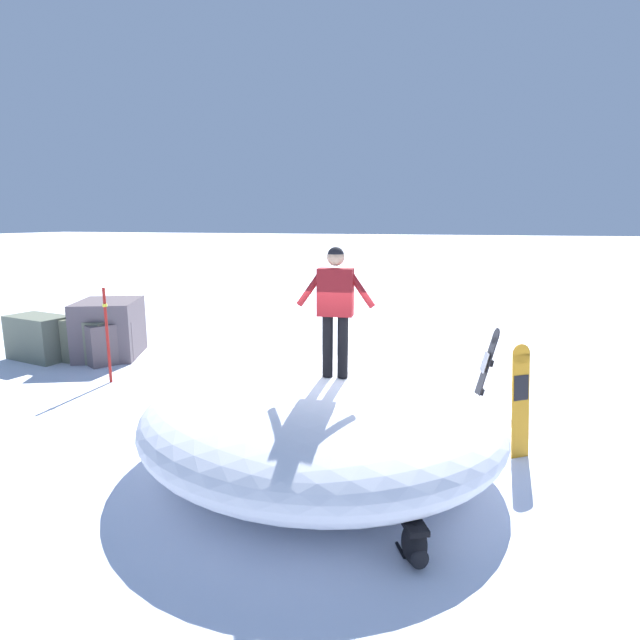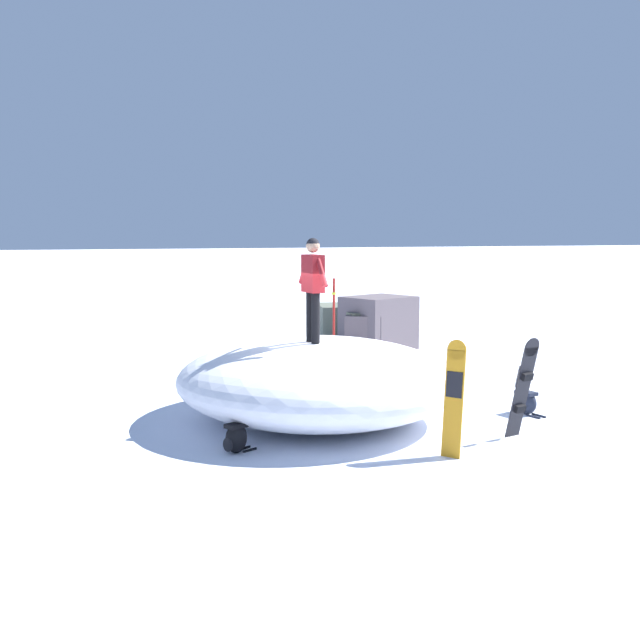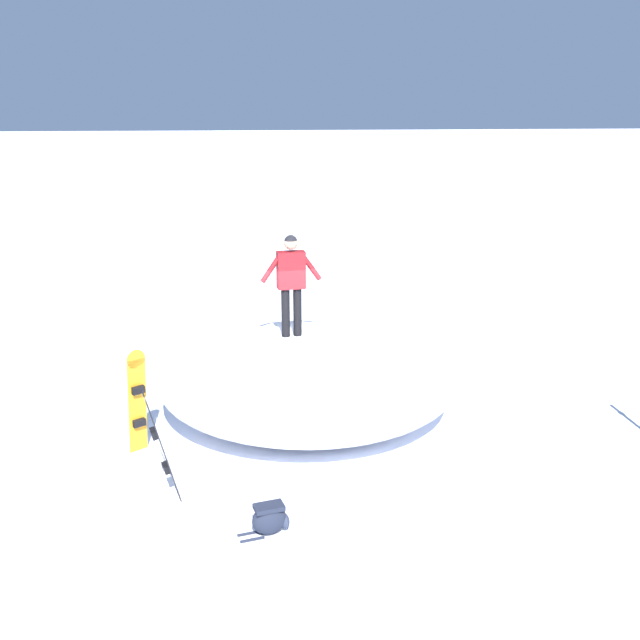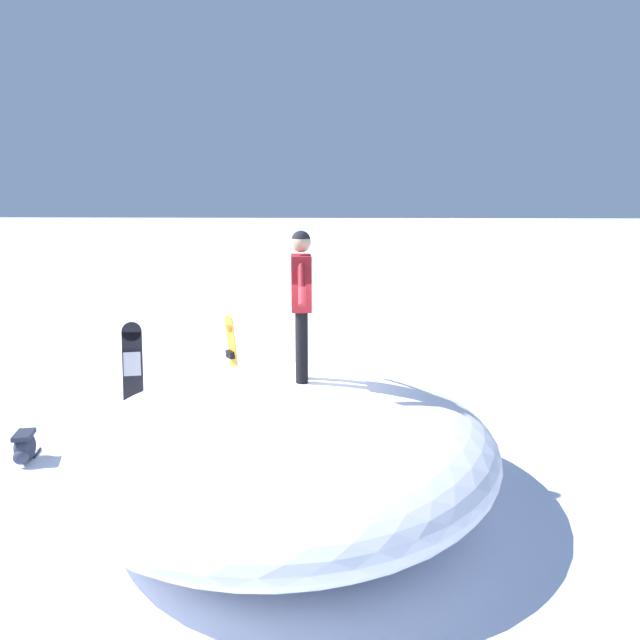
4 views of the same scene
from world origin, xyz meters
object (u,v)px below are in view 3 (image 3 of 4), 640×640
(backpack_far, at_px, (220,369))
(backpack_near, at_px, (270,519))
(snowboard_secondary_upright, at_px, (137,400))
(snowboard_primary_upright, at_px, (160,444))
(snowboarder_standing, at_px, (291,276))

(backpack_far, bearing_deg, backpack_near, -82.17)
(snowboard_secondary_upright, distance_m, backpack_far, 3.17)
(backpack_far, bearing_deg, snowboard_primary_upright, -98.66)
(snowboarder_standing, relative_size, snowboard_primary_upright, 1.07)
(snowboarder_standing, height_order, backpack_far, snowboarder_standing)
(backpack_near, bearing_deg, snowboard_primary_upright, 144.99)
(snowboarder_standing, xyz_separation_m, snowboard_primary_upright, (-1.94, -2.74, -1.56))
(snowboard_secondary_upright, xyz_separation_m, backpack_far, (1.13, 2.89, -0.64))
(snowboard_primary_upright, xyz_separation_m, backpack_far, (0.66, 4.33, -0.60))
(snowboard_secondary_upright, bearing_deg, backpack_near, -52.33)
(snowboard_secondary_upright, height_order, backpack_near, snowboard_secondary_upright)
(backpack_near, bearing_deg, snowboard_secondary_upright, 127.67)
(snowboard_primary_upright, bearing_deg, snowboard_secondary_upright, 108.20)
(snowboard_primary_upright, relative_size, snowboard_secondary_upright, 0.96)
(snowboard_primary_upright, distance_m, backpack_near, 1.80)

